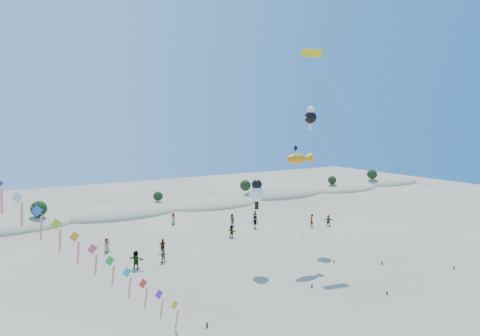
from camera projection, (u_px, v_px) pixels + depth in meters
The scene contains 7 objects.
dune_ridge at pixel (129, 212), 64.31m from camera, with size 145.30×11.49×5.57m.
fish_kite at pixel (299, 159), 41.24m from camera, with size 3.08×11.36×11.29m.
cartoon_kite_low at pixel (257, 192), 39.60m from camera, with size 2.11×7.76×8.86m.
cartoon_kite_high at pixel (311, 116), 47.68m from camera, with size 2.00×11.30×16.39m.
parafoil_kite at pixel (314, 57), 43.34m from camera, with size 9.54×12.88×22.35m.
dark_kite at pixel (305, 177), 50.47m from camera, with size 6.09×13.72×11.46m.
beachgoers at pixel (217, 233), 49.64m from camera, with size 30.54×16.03×1.87m.
Camera 1 is at (-16.01, -18.18, 14.36)m, focal length 30.00 mm.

